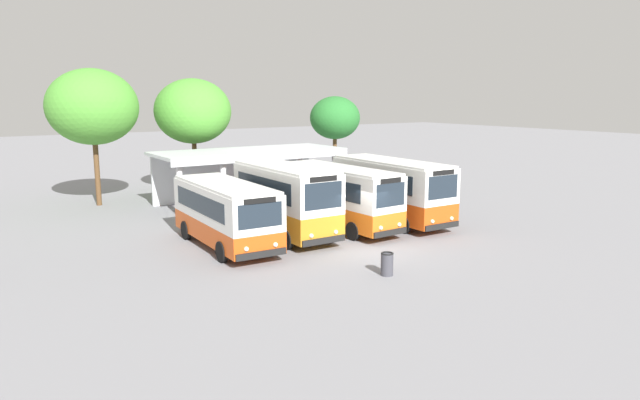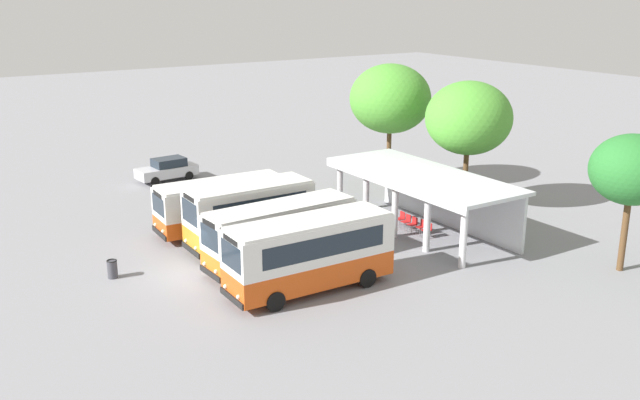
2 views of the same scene
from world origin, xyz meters
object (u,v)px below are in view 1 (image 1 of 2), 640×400
at_px(city_bus_middle_cream, 339,195).
at_px(waiting_chair_middle_seat, 252,195).
at_px(city_bus_second_in_row, 286,198).
at_px(waiting_chair_fourth_seat, 260,194).
at_px(city_bus_nearest_orange, 225,211).
at_px(litter_bin_apron, 387,264).
at_px(waiting_chair_second_from_end, 244,196).
at_px(waiting_chair_fifth_seat, 268,193).
at_px(city_bus_fourth_amber, 391,188).
at_px(waiting_chair_end_by_column, 235,197).

bearing_deg(city_bus_middle_cream, waiting_chair_middle_seat, 93.22).
distance_m(city_bus_second_in_row, waiting_chair_fourth_seat, 9.76).
bearing_deg(waiting_chair_fourth_seat, city_bus_nearest_orange, -125.62).
bearing_deg(litter_bin_apron, waiting_chair_middle_seat, 81.02).
xyz_separation_m(city_bus_nearest_orange, waiting_chair_second_from_end, (5.36, 9.05, -1.13)).
xyz_separation_m(waiting_chair_second_from_end, waiting_chair_middle_seat, (0.60, -0.02, 0.00)).
height_order(city_bus_nearest_orange, waiting_chair_fifth_seat, city_bus_nearest_orange).
distance_m(city_bus_nearest_orange, waiting_chair_fifth_seat, 11.61).
height_order(city_bus_middle_cream, litter_bin_apron, city_bus_middle_cream).
bearing_deg(waiting_chair_middle_seat, city_bus_second_in_row, -106.96).
height_order(city_bus_nearest_orange, litter_bin_apron, city_bus_nearest_orange).
relative_size(waiting_chair_fifth_seat, litter_bin_apron, 0.96).
xyz_separation_m(city_bus_fourth_amber, litter_bin_apron, (-6.32, -7.16, -1.42)).
bearing_deg(waiting_chair_fourth_seat, city_bus_middle_cream, -90.61).
bearing_deg(waiting_chair_fourth_seat, waiting_chair_middle_seat, -169.33).
bearing_deg(city_bus_fourth_amber, city_bus_nearest_orange, 178.83).
bearing_deg(city_bus_nearest_orange, waiting_chair_second_from_end, 59.35).
distance_m(city_bus_fourth_amber, waiting_chair_fifth_seat, 9.71).
relative_size(city_bus_nearest_orange, city_bus_second_in_row, 1.11).
height_order(city_bus_nearest_orange, waiting_chair_fourth_seat, city_bus_nearest_orange).
relative_size(city_bus_fourth_amber, waiting_chair_second_from_end, 9.22).
bearing_deg(litter_bin_apron, waiting_chair_fourth_seat, 79.08).
bearing_deg(waiting_chair_middle_seat, litter_bin_apron, -98.98).
distance_m(city_bus_nearest_orange, city_bus_middle_cream, 6.46).
relative_size(city_bus_middle_cream, city_bus_fourth_amber, 1.00).
distance_m(city_bus_fourth_amber, litter_bin_apron, 9.66).
distance_m(waiting_chair_end_by_column, waiting_chair_fifth_seat, 2.38).
relative_size(city_bus_middle_cream, waiting_chair_second_from_end, 9.20).
relative_size(city_bus_fourth_amber, waiting_chair_middle_seat, 9.22).
height_order(city_bus_nearest_orange, waiting_chair_end_by_column, city_bus_nearest_orange).
bearing_deg(waiting_chair_end_by_column, city_bus_middle_cream, -79.34).
bearing_deg(litter_bin_apron, city_bus_second_in_row, 91.07).
xyz_separation_m(city_bus_fourth_amber, waiting_chair_middle_seat, (-3.73, 9.24, -1.35)).
relative_size(city_bus_middle_cream, waiting_chair_end_by_column, 9.20).
xyz_separation_m(city_bus_second_in_row, waiting_chair_fifth_seat, (3.92, 8.99, -1.40)).
height_order(city_bus_nearest_orange, waiting_chair_second_from_end, city_bus_nearest_orange).
relative_size(city_bus_second_in_row, litter_bin_apron, 7.57).
xyz_separation_m(city_bus_middle_cream, litter_bin_apron, (-3.09, -7.49, -1.33)).
relative_size(waiting_chair_end_by_column, litter_bin_apron, 0.96).
distance_m(city_bus_nearest_orange, waiting_chair_middle_seat, 10.89).
bearing_deg(city_bus_fourth_amber, waiting_chair_fourth_seat, 108.53).
relative_size(city_bus_nearest_orange, waiting_chair_middle_seat, 8.78).
height_order(city_bus_second_in_row, waiting_chair_second_from_end, city_bus_second_in_row).
height_order(waiting_chair_second_from_end, litter_bin_apron, litter_bin_apron).
distance_m(city_bus_second_in_row, waiting_chair_middle_seat, 9.46).
xyz_separation_m(waiting_chair_end_by_column, waiting_chair_second_from_end, (0.60, -0.06, 0.00)).
distance_m(waiting_chair_end_by_column, waiting_chair_middle_seat, 1.19).
bearing_deg(waiting_chair_second_from_end, city_bus_fourth_amber, -64.94).
xyz_separation_m(waiting_chair_end_by_column, waiting_chair_middle_seat, (1.19, -0.08, 0.00)).
bearing_deg(litter_bin_apron, waiting_chair_end_by_column, 85.15).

